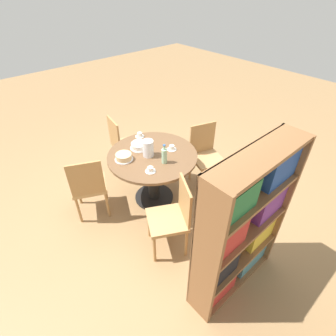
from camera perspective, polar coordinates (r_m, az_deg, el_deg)
The scene contains 14 objects.
ground_plane at distance 3.84m, azimuth -3.01°, elevation -6.37°, with size 14.00×14.00×0.00m, color #937047.
dining_table at distance 3.48m, azimuth -3.31°, elevation 0.40°, with size 1.16×1.16×0.76m.
chair_a at distance 3.43m, azimuth -16.86°, elevation -3.58°, with size 0.56×0.56×0.93m.
chair_b at distance 2.92m, azimuth 1.01°, elevation -10.36°, with size 0.57×0.57×0.93m.
chair_c at distance 3.87m, azimuth 8.20°, elevation 3.00°, with size 0.53×0.53×0.93m.
chair_d at distance 4.14m, azimuth -9.63°, elevation 5.34°, with size 0.49×0.49×0.93m.
bookshelf at distance 2.51m, azimuth 15.47°, elevation -12.81°, with size 1.05×0.28×1.63m.
coffee_pot at distance 3.28m, azimuth -4.37°, elevation 4.42°, with size 0.14×0.14×0.26m.
water_bottle at distance 3.16m, azimuth -0.77°, elevation 2.76°, with size 0.07×0.07×0.25m.
cake_main at distance 3.48m, azimuth -6.27°, elevation 4.85°, with size 0.24×0.24×0.08m.
cake_second at distance 3.29m, azimuth -9.62°, elevation 2.38°, with size 0.23×0.23×0.08m.
cup_a at distance 3.44m, azimuth 0.82°, elevation 4.38°, with size 0.13×0.13×0.06m.
cup_b at distance 3.07m, azimuth -3.84°, elevation -0.39°, with size 0.13×0.13×0.06m.
cup_c at distance 3.74m, azimuth -6.17°, elevation 7.13°, with size 0.13×0.13×0.06m.
Camera 1 is at (1.69, 2.21, 2.66)m, focal length 28.00 mm.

